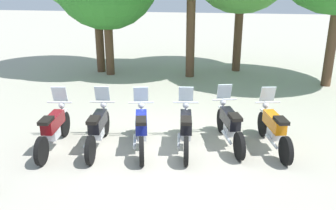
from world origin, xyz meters
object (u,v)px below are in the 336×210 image
Objects in this scene: motorcycle_0 at (54,128)px; motorcycle_1 at (98,127)px; motorcycle_3 at (186,128)px; motorcycle_5 at (274,128)px; motorcycle_4 at (230,124)px; motorcycle_2 at (141,128)px.

motorcycle_1 is at bearing -85.45° from motorcycle_0.
motorcycle_5 is (2.05, 0.35, 0.00)m from motorcycle_3.
motorcycle_4 is (3.08, 0.71, 0.00)m from motorcycle_1.
motorcycle_5 is (4.11, 0.66, 0.00)m from motorcycle_1.
motorcycle_0 is 5.21m from motorcycle_5.
motorcycle_3 is 2.08m from motorcycle_5.
motorcycle_4 is 0.99× the size of motorcycle_5.
motorcycle_2 and motorcycle_3 have the same top height.
motorcycle_0 is 4.21m from motorcycle_4.
motorcycle_0 and motorcycle_3 have the same top height.
motorcycle_0 and motorcycle_4 have the same top height.
motorcycle_5 is at bearing -88.12° from motorcycle_1.
motorcycle_5 is at bearing -87.83° from motorcycle_3.
motorcycle_3 is at bearing 86.34° from motorcycle_5.
motorcycle_1 and motorcycle_5 have the same top height.
motorcycle_2 is at bearing -87.66° from motorcycle_0.
motorcycle_1 is 1.03m from motorcycle_2.
motorcycle_2 and motorcycle_5 have the same top height.
motorcycle_2 is at bearing 86.48° from motorcycle_5.
motorcycle_2 is (1.02, 0.13, 0.00)m from motorcycle_1.
motorcycle_5 is at bearing -93.79° from motorcycle_2.
motorcycle_4 is (2.05, 0.59, 0.00)m from motorcycle_2.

